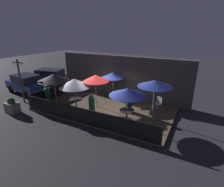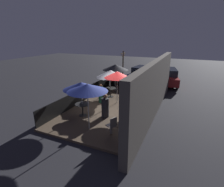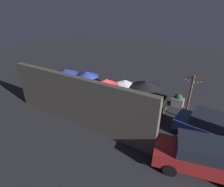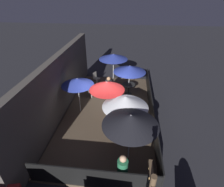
% 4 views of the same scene
% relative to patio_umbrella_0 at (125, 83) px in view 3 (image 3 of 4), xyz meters
% --- Properties ---
extents(ground_plane, '(60.00, 60.00, 0.00)m').
position_rel_patio_umbrella_0_xyz_m(ground_plane, '(1.60, 0.98, -1.95)').
color(ground_plane, '#26262B').
extents(patio_deck, '(9.17, 4.91, 0.12)m').
position_rel_patio_umbrella_0_xyz_m(patio_deck, '(1.60, 0.98, -1.89)').
color(patio_deck, brown).
rests_on(patio_deck, ground_plane).
extents(building_wall, '(10.77, 0.36, 3.37)m').
position_rel_patio_umbrella_0_xyz_m(building_wall, '(1.60, 3.66, -0.27)').
color(building_wall, '#4C4742').
rests_on(building_wall, ground_plane).
extents(fence_front, '(8.97, 0.05, 0.95)m').
position_rel_patio_umbrella_0_xyz_m(fence_front, '(1.60, -1.44, -1.36)').
color(fence_front, black).
rests_on(fence_front, patio_deck).
extents(fence_side_left, '(0.05, 4.71, 0.95)m').
position_rel_patio_umbrella_0_xyz_m(fence_side_left, '(-2.94, 0.98, -1.36)').
color(fence_side_left, black).
rests_on(fence_side_left, patio_deck).
extents(patio_umbrella_0, '(2.11, 2.11, 2.11)m').
position_rel_patio_umbrella_0_xyz_m(patio_umbrella_0, '(0.00, 0.00, 0.00)').
color(patio_umbrella_0, '#B2B2B7').
rests_on(patio_umbrella_0, patio_deck).
extents(patio_umbrella_1, '(2.07, 2.07, 2.05)m').
position_rel_patio_umbrella_0_xyz_m(patio_umbrella_1, '(3.76, -0.10, 0.01)').
color(patio_umbrella_1, '#B2B2B7').
rests_on(patio_umbrella_1, patio_deck).
extents(patio_umbrella_2, '(1.98, 1.98, 2.38)m').
position_rel_patio_umbrella_0_xyz_m(patio_umbrella_2, '(4.95, 1.06, 0.36)').
color(patio_umbrella_2, '#B2B2B7').
rests_on(patio_umbrella_2, patio_deck).
extents(patio_umbrella_3, '(1.78, 1.78, 2.26)m').
position_rel_patio_umbrella_0_xyz_m(patio_umbrella_3, '(1.00, 0.97, 0.21)').
color(patio_umbrella_3, '#B2B2B7').
rests_on(patio_umbrella_3, patio_deck).
extents(patio_umbrella_4, '(1.73, 1.73, 2.14)m').
position_rel_patio_umbrella_0_xyz_m(patio_umbrella_4, '(1.46, 2.61, 0.11)').
color(patio_umbrella_4, '#B2B2B7').
rests_on(patio_umbrella_4, patio_deck).
extents(patio_umbrella_5, '(2.14, 2.14, 2.29)m').
position_rel_patio_umbrella_0_xyz_m(patio_umbrella_5, '(-1.55, -0.25, 0.23)').
color(patio_umbrella_5, '#B2B2B7').
rests_on(patio_umbrella_5, patio_deck).
extents(dining_table_0, '(0.86, 0.86, 0.70)m').
position_rel_patio_umbrella_0_xyz_m(dining_table_0, '(0.00, 0.00, -1.28)').
color(dining_table_0, black).
rests_on(dining_table_0, patio_deck).
extents(dining_table_1, '(0.86, 0.86, 0.75)m').
position_rel_patio_umbrella_0_xyz_m(dining_table_1, '(3.76, -0.10, -1.24)').
color(dining_table_1, black).
rests_on(dining_table_1, patio_deck).
extents(patio_chair_0, '(0.54, 0.54, 0.92)m').
position_rel_patio_umbrella_0_xyz_m(patio_chair_0, '(4.98, 2.35, -1.34)').
color(patio_chair_0, gray).
rests_on(patio_chair_0, patio_deck).
extents(patio_chair_1, '(0.50, 0.50, 0.96)m').
position_rel_patio_umbrella_0_xyz_m(patio_chair_1, '(2.99, 2.36, -1.30)').
color(patio_chair_1, gray).
rests_on(patio_chair_1, patio_deck).
extents(patron_0, '(0.50, 0.50, 1.33)m').
position_rel_patio_umbrella_0_xyz_m(patron_0, '(-2.59, -0.06, -1.23)').
color(patron_0, '#236642').
rests_on(patron_0, patio_deck).
extents(patron_1, '(0.40, 0.40, 1.36)m').
position_rel_patio_umbrella_0_xyz_m(patron_1, '(1.34, -0.11, -1.23)').
color(patron_1, '#236642').
rests_on(patron_1, patio_deck).
extents(patron_2, '(0.60, 0.60, 1.40)m').
position_rel_patio_umbrella_0_xyz_m(patron_2, '(3.35, 1.19, -1.21)').
color(patron_2, '#333338').
rests_on(patron_2, patio_deck).
extents(planter_box, '(0.88, 0.61, 1.04)m').
position_rel_patio_umbrella_0_xyz_m(planter_box, '(-3.58, -2.22, -1.49)').
color(planter_box, gray).
rests_on(planter_box, ground_plane).
extents(light_post, '(1.10, 0.12, 3.29)m').
position_rel_patio_umbrella_0_xyz_m(light_post, '(-4.48, -0.68, -0.09)').
color(light_post, brown).
rests_on(light_post, ground_plane).
extents(parked_car_0, '(4.09, 2.17, 1.62)m').
position_rel_patio_umbrella_0_xyz_m(parked_car_0, '(-6.08, 0.88, -1.11)').
color(parked_car_0, navy).
rests_on(parked_car_0, ground_plane).
extents(parked_car_1, '(4.63, 2.62, 1.62)m').
position_rel_patio_umbrella_0_xyz_m(parked_car_1, '(-5.93, 3.48, -1.11)').
color(parked_car_1, maroon).
rests_on(parked_car_1, ground_plane).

